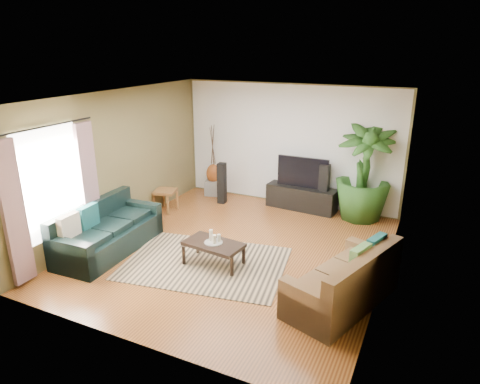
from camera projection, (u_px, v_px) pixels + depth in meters
The scene contains 28 objects.
floor at pixel (235, 251), 7.60m from camera, with size 5.50×5.50×0.00m, color #9C5A28.
ceiling at pixel (235, 97), 6.72m from camera, with size 5.50×5.50×0.00m, color white.
wall_back at pixel (289, 145), 9.51m from camera, with size 5.00×5.00×0.00m, color brown.
wall_front at pixel (128, 244), 4.81m from camera, with size 5.00×5.00×0.00m, color brown.
wall_left at pixel (118, 162), 8.17m from camera, with size 5.50×5.50×0.00m, color brown.
wall_right at pixel (391, 201), 6.15m from camera, with size 5.50×5.50×0.00m, color brown.
backwall_panel at pixel (289, 145), 9.50m from camera, with size 4.90×4.90×0.00m, color white.
window_pane at pixel (51, 183), 6.78m from camera, with size 1.80×1.80×0.00m, color white.
curtain_near at pixel (14, 214), 6.20m from camera, with size 0.08×0.35×2.20m, color gray.
curtain_far at pixel (89, 185), 7.48m from camera, with size 0.08×0.35×2.20m, color gray.
curtain_rod at pixel (44, 127), 6.47m from camera, with size 0.03×0.03×1.90m, color black.
sofa_left at pixel (108, 228), 7.50m from camera, with size 2.06×0.88×0.85m, color black.
sofa_right at pixel (343, 276), 5.95m from camera, with size 1.84×0.83×0.85m, color brown.
area_rug at pixel (205, 263), 7.17m from camera, with size 2.63×1.86×0.01m, color tan.
coffee_table at pixel (214, 253), 7.09m from camera, with size 0.97×0.53×0.40m, color black.
candle_tray at pixel (213, 242), 7.02m from camera, with size 0.30×0.30×0.01m, color gray.
candle_tall at pixel (211, 235), 7.04m from camera, with size 0.06×0.06×0.19m, color beige.
candle_mid at pixel (214, 239), 6.94m from camera, with size 0.06×0.06×0.15m, color beige.
candle_short at pixel (219, 238), 7.02m from camera, with size 0.06×0.06×0.12m, color beige.
tv_stand at pixel (301, 198), 9.48m from camera, with size 1.54×0.46×0.51m, color black.
television at pixel (303, 172), 9.29m from camera, with size 1.13×0.06×0.67m, color black.
speaker_left at pixel (222, 183), 9.77m from camera, with size 0.17×0.19×0.95m, color black.
speaker_right at pixel (324, 189), 9.17m from camera, with size 0.19×0.22×1.08m, color black.
potted_plant at pixel (363, 172), 8.72m from camera, with size 1.12×1.12×2.01m, color #214A18.
plant_pot at pixel (360, 212), 9.00m from camera, with size 0.37×0.37×0.29m, color black.
pedestal at pixel (214, 187), 10.41m from camera, with size 0.36×0.36×0.36m, color #989895.
vase at pixel (213, 174), 10.29m from camera, with size 0.33×0.33×0.47m, color brown.
side_table at pixel (166, 200), 9.40m from camera, with size 0.44×0.44×0.47m, color brown.
Camera 1 is at (3.01, -6.14, 3.49)m, focal length 32.00 mm.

